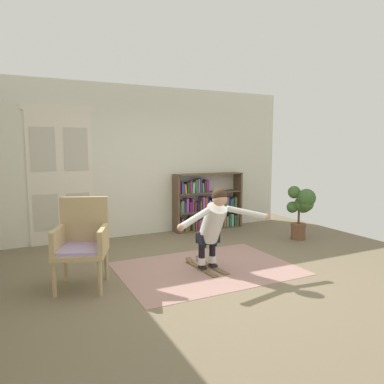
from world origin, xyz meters
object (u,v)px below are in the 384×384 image
Objects in this scene: person_skier at (214,222)px; wicker_chair at (82,240)px; bookshelf at (206,206)px; potted_plant at (302,206)px; skis_pair at (206,266)px.

wicker_chair is at bearing 170.20° from person_skier.
bookshelf is 1.96m from potted_plant.
potted_plant is 1.27× the size of skis_pair.
person_skier is at bearing -116.27° from bookshelf.
bookshelf reaches higher than potted_plant.
wicker_chair is (-2.88, -2.09, 0.09)m from bookshelf.
bookshelf is 2.66m from person_skier.
person_skier is at bearing -160.60° from potted_plant.
bookshelf is 1.51× the size of potted_plant.
bookshelf is at bearing 127.59° from potted_plant.
potted_plant is 0.70× the size of person_skier.
person_skier is (-2.37, -0.83, 0.07)m from potted_plant.
person_skier is at bearing -86.36° from skis_pair.
skis_pair is at bearing -118.54° from bookshelf.
potted_plant is 2.51m from person_skier.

